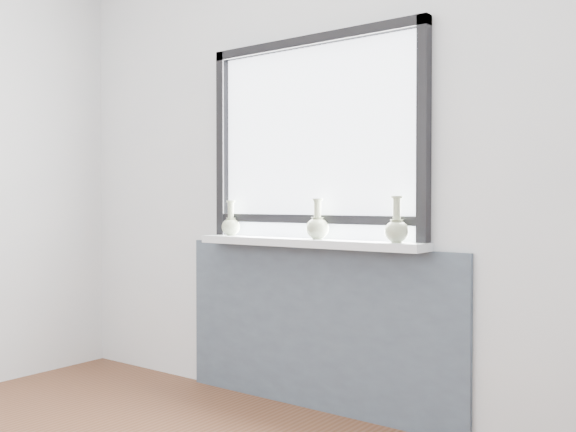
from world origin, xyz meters
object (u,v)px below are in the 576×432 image
Objects in this scene: vase_b at (317,226)px; vase_c at (397,228)px; vase_a at (231,225)px; windowsill at (307,243)px.

vase_c reaches higher than vase_b.
vase_b reaches higher than vase_a.
vase_b is 0.45m from vase_c.
windowsill is at bearing 175.82° from vase_b.
windowsill is 6.37× the size of vase_b.
vase_a is at bearing 179.21° from windowsill.
vase_c reaches higher than windowsill.
vase_a is 0.60m from vase_b.
vase_c is (0.45, -0.02, 0.00)m from vase_b.
vase_c reaches higher than vase_a.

